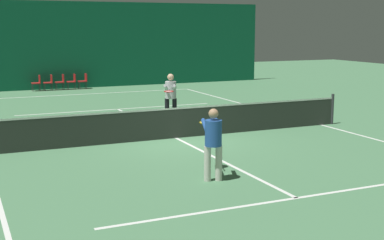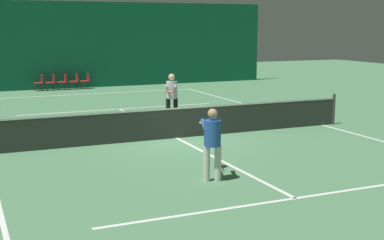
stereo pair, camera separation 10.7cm
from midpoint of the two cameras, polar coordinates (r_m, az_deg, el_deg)
name	(u,v)px [view 1 (the left image)]	position (r m, az deg, el deg)	size (l,w,h in m)	color
ground_plane	(176,138)	(16.52, -1.90, -1.94)	(60.00, 60.00, 0.00)	#4C7F56
backdrop_curtain	(74,45)	(30.47, -12.59, 7.80)	(23.00, 0.12, 4.76)	#0F5138
court_line_baseline_far	(88,94)	(27.77, -11.19, 2.74)	(11.00, 0.10, 0.00)	white
court_line_service_far	(118,109)	(22.49, -8.05, 1.16)	(8.25, 0.10, 0.00)	white
court_line_service_near	(297,198)	(11.05, 10.82, -8.17)	(8.25, 0.10, 0.00)	white
court_line_sideline_right	(321,125)	(19.23, 13.47, -0.51)	(0.10, 23.80, 0.00)	white
court_line_centre	(176,138)	(16.52, -1.90, -1.93)	(0.10, 12.80, 0.00)	white
tennis_net	(176,122)	(16.42, -1.91, -0.20)	(12.00, 0.10, 1.07)	#2D332D
player_near	(213,139)	(11.85, 1.99, -2.00)	(0.72, 1.38, 1.63)	beige
player_far	(171,94)	(19.20, -2.45, 2.78)	(0.92, 1.40, 1.73)	black
courtside_chair_0	(37,82)	(29.70, -16.27, 3.93)	(0.44, 0.44, 0.84)	#2D2D2D
courtside_chair_1	(49,81)	(29.79, -15.09, 4.00)	(0.44, 0.44, 0.84)	#2D2D2D
courtside_chair_2	(61,81)	(29.89, -13.91, 4.07)	(0.44, 0.44, 0.84)	#2D2D2D
courtside_chair_3	(72,80)	(30.00, -12.73, 4.14)	(0.44, 0.44, 0.84)	#2D2D2D
courtside_chair_4	(84,80)	(30.13, -11.57, 4.21)	(0.44, 0.44, 0.84)	#2D2D2D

